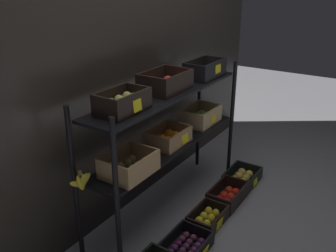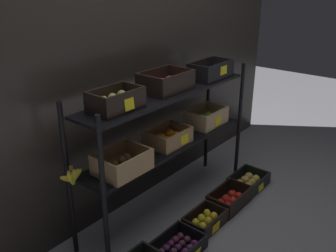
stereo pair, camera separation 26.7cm
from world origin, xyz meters
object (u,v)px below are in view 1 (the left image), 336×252
(crate_ground_plum, at_px, (186,246))
(crate_ground_rightmost_apple_gold, at_px, (242,177))
(display_rack, at_px, (168,117))
(crate_ground_apple_red, at_px, (227,196))
(crate_ground_lemon, at_px, (208,218))

(crate_ground_plum, bearing_deg, crate_ground_rightmost_apple_gold, 2.13)
(display_rack, height_order, crate_ground_apple_red, display_rack)
(crate_ground_rightmost_apple_gold, bearing_deg, crate_ground_plum, -177.87)
(crate_ground_lemon, bearing_deg, crate_ground_rightmost_apple_gold, 1.71)
(crate_ground_plum, height_order, crate_ground_lemon, crate_ground_lemon)
(crate_ground_rightmost_apple_gold, bearing_deg, crate_ground_apple_red, -176.63)
(display_rack, bearing_deg, crate_ground_rightmost_apple_gold, -25.06)
(display_rack, relative_size, crate_ground_lemon, 5.29)
(crate_ground_apple_red, distance_m, crate_ground_rightmost_apple_gold, 0.36)
(crate_ground_lemon, bearing_deg, display_rack, 90.13)
(crate_ground_lemon, relative_size, crate_ground_rightmost_apple_gold, 0.92)
(display_rack, bearing_deg, crate_ground_apple_red, -45.09)
(crate_ground_lemon, distance_m, crate_ground_rightmost_apple_gold, 0.71)
(display_rack, relative_size, crate_ground_plum, 5.00)
(crate_ground_lemon, bearing_deg, crate_ground_plum, -177.01)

